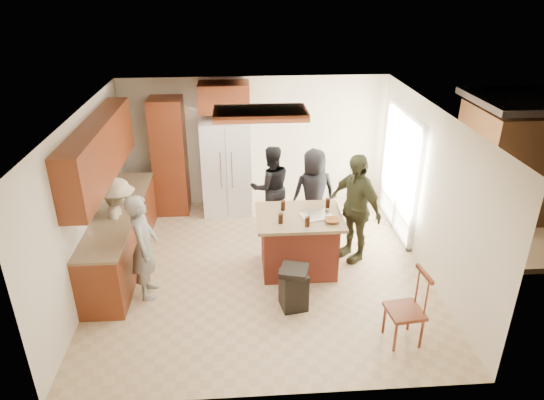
{
  "coord_description": "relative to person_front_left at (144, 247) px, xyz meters",
  "views": [
    {
      "loc": [
        -0.31,
        -6.38,
        4.22
      ],
      "look_at": [
        0.15,
        0.09,
        1.15
      ],
      "focal_mm": 32.0,
      "sensor_mm": 36.0,
      "label": 1
    }
  ],
  "objects": [
    {
      "name": "room_shell",
      "position": [
        6.04,
        2.16,
        0.09
      ],
      "size": [
        8.0,
        5.2,
        5.0
      ],
      "color": "tan",
      "rests_on": "ground"
    },
    {
      "name": "island_items",
      "position": [
        2.44,
        0.4,
        0.19
      ],
      "size": [
        0.9,
        0.66,
        0.15
      ],
      "color": "silver",
      "rests_on": "kitchen_island"
    },
    {
      "name": "person_side_right",
      "position": [
        3.13,
        0.79,
        0.11
      ],
      "size": [
        0.99,
        1.16,
        1.77
      ],
      "primitive_type": "imported",
      "rotation": [
        0.0,
        0.0,
        -1.03
      ],
      "color": "#34361F",
      "rests_on": "ground"
    },
    {
      "name": "person_front_left",
      "position": [
        0.0,
        0.0,
        0.0
      ],
      "size": [
        0.44,
        0.59,
        1.56
      ],
      "primitive_type": "imported",
      "rotation": [
        0.0,
        0.0,
        1.62
      ],
      "color": "gray",
      "rests_on": "ground"
    },
    {
      "name": "trash_bin",
      "position": [
        2.04,
        -0.45,
        -0.46
      ],
      "size": [
        0.44,
        0.44,
        0.63
      ],
      "color": "black",
      "rests_on": "ground"
    },
    {
      "name": "person_counter",
      "position": [
        -0.49,
        0.81,
        -0.05
      ],
      "size": [
        0.66,
        1.02,
        1.46
      ],
      "primitive_type": "imported",
      "rotation": [
        0.0,
        0.0,
        1.82
      ],
      "color": "tan",
      "rests_on": "ground"
    },
    {
      "name": "kitchen_island",
      "position": [
        2.22,
        0.5,
        -0.31
      ],
      "size": [
        1.28,
        1.03,
        0.93
      ],
      "color": "#A23B29",
      "rests_on": "ground"
    },
    {
      "name": "spindle_chair",
      "position": [
        3.34,
        -1.21,
        -0.33
      ],
      "size": [
        0.47,
        0.47,
        0.99
      ],
      "color": "maroon",
      "rests_on": "ground"
    },
    {
      "name": "back_wall_units",
      "position": [
        0.33,
        2.71,
        0.6
      ],
      "size": [
        1.8,
        0.6,
        2.45
      ],
      "color": "maroon",
      "rests_on": "ground"
    },
    {
      "name": "refrigerator",
      "position": [
        1.11,
        2.63,
        0.12
      ],
      "size": [
        0.9,
        0.76,
        1.8
      ],
      "color": "white",
      "rests_on": "ground"
    },
    {
      "name": "person_behind_right",
      "position": [
        2.61,
        1.64,
        -0.0
      ],
      "size": [
        0.83,
        0.61,
        1.55
      ],
      "primitive_type": "imported",
      "rotation": [
        0.0,
        0.0,
        3.31
      ],
      "color": "black",
      "rests_on": "ground"
    },
    {
      "name": "person_behind_left",
      "position": [
        1.89,
        1.94,
        -0.02
      ],
      "size": [
        0.82,
        0.6,
        1.53
      ],
      "primitive_type": "imported",
      "rotation": [
        0.0,
        0.0,
        3.34
      ],
      "color": "black",
      "rests_on": "ground"
    },
    {
      "name": "left_cabinetry",
      "position": [
        -0.58,
        0.91,
        0.17
      ],
      "size": [
        0.64,
        3.0,
        2.3
      ],
      "color": "maroon",
      "rests_on": "ground"
    }
  ]
}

